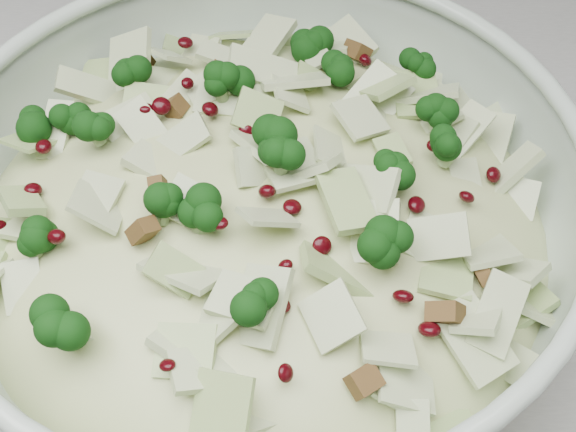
{
  "coord_description": "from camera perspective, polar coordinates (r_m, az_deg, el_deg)",
  "views": [
    {
      "loc": [
        -0.17,
        1.3,
        1.38
      ],
      "look_at": [
        -0.18,
        1.59,
        1.01
      ],
      "focal_mm": 50.0,
      "sensor_mm": 36.0,
      "label": 1
    }
  ],
  "objects": [
    {
      "name": "mixing_bowl",
      "position": [
        0.5,
        -1.9,
        -1.51
      ],
      "size": [
        0.5,
        0.5,
        0.16
      ],
      "rotation": [
        0.0,
        0.0,
        0.37
      ],
      "color": "#AABBAB",
      "rests_on": "counter"
    },
    {
      "name": "salad",
      "position": [
        0.48,
        -1.98,
        0.31
      ],
      "size": [
        0.44,
        0.44,
        0.16
      ],
      "rotation": [
        0.0,
        0.0,
        0.25
      ],
      "color": "beige",
      "rests_on": "mixing_bowl"
    }
  ]
}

